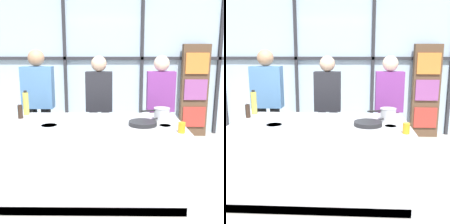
# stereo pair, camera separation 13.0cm
# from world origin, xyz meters

# --- Properties ---
(ground_plane) EXTENTS (18.00, 18.00, 0.00)m
(ground_plane) POSITION_xyz_m (0.00, 0.00, 0.00)
(ground_plane) COLOR #ADA89E
(back_window_wall) EXTENTS (6.40, 0.10, 2.80)m
(back_window_wall) POSITION_xyz_m (0.00, 2.58, 1.40)
(back_window_wall) COLOR silver
(back_window_wall) RESTS_ON ground_plane
(bookshelf) EXTENTS (0.52, 0.19, 1.81)m
(bookshelf) POSITION_xyz_m (1.80, 2.40, 0.91)
(bookshelf) COLOR brown
(bookshelf) RESTS_ON ground_plane
(demo_island) EXTENTS (2.02, 1.02, 0.88)m
(demo_island) POSITION_xyz_m (0.00, -0.00, 0.44)
(demo_island) COLOR silver
(demo_island) RESTS_ON ground_plane
(spectator_far_left) EXTENTS (0.46, 0.24, 1.71)m
(spectator_far_left) POSITION_xyz_m (-0.91, 0.97, 0.97)
(spectator_far_left) COLOR black
(spectator_far_left) RESTS_ON ground_plane
(spectator_center_left) EXTENTS (0.39, 0.23, 1.62)m
(spectator_center_left) POSITION_xyz_m (0.00, 0.97, 0.93)
(spectator_center_left) COLOR #232838
(spectator_center_left) RESTS_ON ground_plane
(spectator_center_right) EXTENTS (0.40, 0.23, 1.62)m
(spectator_center_right) POSITION_xyz_m (0.91, 0.97, 0.93)
(spectator_center_right) COLOR #47382D
(spectator_center_right) RESTS_ON ground_plane
(frying_pan) EXTENTS (0.45, 0.45, 0.04)m
(frying_pan) POSITION_xyz_m (0.55, -0.12, 0.91)
(frying_pan) COLOR #232326
(frying_pan) RESTS_ON demo_island
(saucepan) EXTENTS (0.34, 0.19, 0.15)m
(saucepan) POSITION_xyz_m (0.79, 0.12, 0.96)
(saucepan) COLOR silver
(saucepan) RESTS_ON demo_island
(white_plate) EXTENTS (0.25, 0.25, 0.01)m
(white_plate) POSITION_xyz_m (-0.50, -0.07, 0.89)
(white_plate) COLOR white
(white_plate) RESTS_ON demo_island
(mixing_bowl) EXTENTS (0.20, 0.20, 0.06)m
(mixing_bowl) POSITION_xyz_m (-0.45, -0.34, 0.91)
(mixing_bowl) COLOR silver
(mixing_bowl) RESTS_ON demo_island
(oil_bottle) EXTENTS (0.07, 0.07, 0.31)m
(oil_bottle) POSITION_xyz_m (-0.91, 0.38, 1.03)
(oil_bottle) COLOR #E0CC4C
(oil_bottle) RESTS_ON demo_island
(pepper_grinder) EXTENTS (0.06, 0.06, 0.20)m
(pepper_grinder) POSITION_xyz_m (-0.92, 0.18, 0.97)
(pepper_grinder) COLOR #332319
(pepper_grinder) RESTS_ON demo_island
(juice_glass_near) EXTENTS (0.07, 0.07, 0.11)m
(juice_glass_near) POSITION_xyz_m (0.91, -0.41, 0.94)
(juice_glass_near) COLOR orange
(juice_glass_near) RESTS_ON demo_island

